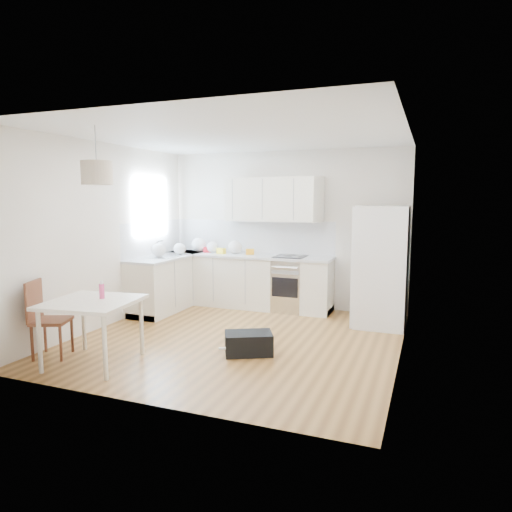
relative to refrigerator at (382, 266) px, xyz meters
The scene contains 29 objects.
floor 2.44m from the refrigerator, 139.80° to the right, with size 4.20×4.20×0.00m, color brown.
ceiling 2.90m from the refrigerator, 139.80° to the right, with size 4.20×4.20×0.00m, color white.
wall_back 1.90m from the refrigerator, 159.85° to the left, with size 4.20×4.20×0.00m, color silver.
wall_left 4.13m from the refrigerator, 159.09° to the right, with size 4.20×4.20×0.00m, color silver.
wall_right 1.58m from the refrigerator, 75.92° to the right, with size 4.20×4.20×0.00m, color silver.
window_glassblock 3.93m from the refrigerator, behind, with size 0.02×1.00×1.00m, color #BFE0F9.
cabinets_back 2.40m from the refrigerator, behind, with size 3.00×0.60×0.88m, color silver.
cabinets_left 3.57m from the refrigerator, behind, with size 0.60×1.80×0.88m, color silver.
counter_back 2.36m from the refrigerator, behind, with size 3.02×0.64×0.04m, color #B4B6B9.
counter_left 3.54m from the refrigerator, behind, with size 0.64×1.82×0.04m, color #B4B6B9.
backsplash_back 2.44m from the refrigerator, 164.89° to the left, with size 3.00×0.01×0.58m, color white.
backsplash_left 3.85m from the refrigerator, behind, with size 0.01×1.80×0.58m, color white.
upper_cabinets 2.18m from the refrigerator, 165.82° to the left, with size 1.70×0.32×0.75m, color silver.
range_oven 1.63m from the refrigerator, 167.64° to the left, with size 0.50×0.61×0.88m, color silver, non-canonical shape.
sink 3.55m from the refrigerator, behind, with size 0.50×0.80×0.16m, color silver, non-canonical shape.
refrigerator is the anchor object (origin of this frame).
dining_table 4.11m from the refrigerator, 135.26° to the right, with size 1.06×1.06×0.74m.
dining_chair 4.58m from the refrigerator, 140.88° to the right, with size 0.39×0.39×0.93m, color #4F2817, non-canonical shape.
drink_bottle 3.99m from the refrigerator, 136.07° to the right, with size 0.06×0.06×0.21m, color #DB3D76.
gym_bag 2.49m from the refrigerator, 125.38° to the right, with size 0.57×0.37×0.26m, color black.
pendant_lamp 4.19m from the refrigerator, 135.93° to the right, with size 0.34×0.34×0.27m, color beige.
grocery_bag_a 3.32m from the refrigerator, behind, with size 0.28×0.24×0.26m, color white.
grocery_bag_b 3.04m from the refrigerator, behind, with size 0.22×0.19×0.20m, color white.
grocery_bag_c 2.60m from the refrigerator, behind, with size 0.26×0.22×0.23m, color white.
grocery_bag_d 3.43m from the refrigerator, behind, with size 0.22×0.19×0.20m, color white.
grocery_bag_e 3.62m from the refrigerator, behind, with size 0.25×0.21×0.22m, color white.
snack_orange 2.31m from the refrigerator, behind, with size 0.14×0.09×0.10m, color orange.
snack_yellow 2.81m from the refrigerator, behind, with size 0.15×0.09×0.10m, color yellow.
snack_red 3.13m from the refrigerator, behind, with size 0.14×0.09×0.10m, color red.
Camera 1 is at (2.38, -5.49, 1.91)m, focal length 32.00 mm.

